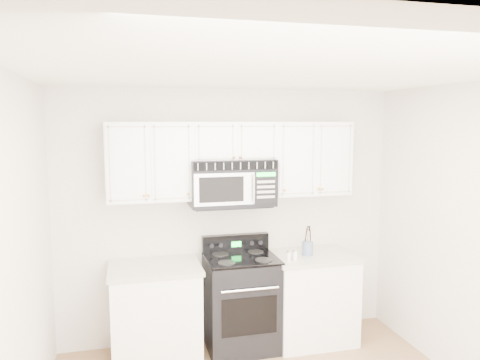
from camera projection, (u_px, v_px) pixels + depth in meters
name	position (u px, v px, depth m)	size (l,w,h in m)	color
room	(287.00, 266.00, 3.18)	(3.51, 3.51, 2.61)	#876648
base_cabinet_left	(156.00, 315.00, 4.48)	(0.86, 0.65, 0.92)	white
base_cabinet_right	(311.00, 300.00, 4.87)	(0.86, 0.65, 0.92)	white
range	(241.00, 301.00, 4.70)	(0.70, 0.64, 1.10)	black
upper_cabinets	(233.00, 156.00, 4.63)	(2.44, 0.37, 0.75)	white
microwave	(231.00, 182.00, 4.61)	(0.83, 0.46, 0.46)	black
utensil_crock	(308.00, 248.00, 4.76)	(0.11, 0.11, 0.30)	slate
shaker_salt	(289.00, 256.00, 4.57)	(0.04, 0.04, 0.10)	white
shaker_pepper	(295.00, 255.00, 4.59)	(0.05, 0.05, 0.11)	white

